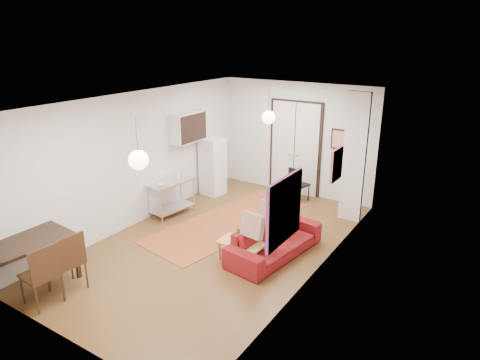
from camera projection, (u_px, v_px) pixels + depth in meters
The scene contains 27 objects.
floor at pixel (218, 243), 8.71m from camera, with size 7.00×7.00×0.00m, color brown.
ceiling at pixel (216, 100), 7.76m from camera, with size 4.20×7.00×0.02m, color white.
wall_back at pixel (296, 139), 11.02m from camera, with size 4.20×0.02×2.90m, color silver.
wall_front at pixel (58, 248), 5.44m from camera, with size 4.20×0.02×2.90m, color silver.
wall_left at pixel (139, 159), 9.30m from camera, with size 0.02×7.00×2.90m, color silver.
wall_right at pixel (319, 197), 7.16m from camera, with size 0.02×7.00×2.90m, color silver.
double_doors at pixel (295, 149), 11.06m from camera, with size 1.44×0.06×2.50m, color silver.
stub_partition at pixel (354, 159), 9.32m from camera, with size 0.50×0.10×2.90m, color silver.
wall_cabinet at pixel (188, 127), 10.25m from camera, with size 0.35×1.00×0.70m, color white.
painting_popart at pixel (284, 210), 6.11m from camera, with size 0.05×1.00×1.00m, color red.
painting_abstract at pixel (336, 165), 7.70m from camera, with size 0.05×0.50×0.60m, color beige.
poster_back at pixel (339, 139), 10.36m from camera, with size 0.40×0.03×0.50m, color red.
print_left at pixel (196, 121), 10.71m from camera, with size 0.03×0.44×0.54m, color olive.
pendant_back at pixel (268, 117), 9.56m from camera, with size 0.30×0.30×0.80m.
pendant_front at pixel (138, 160), 6.38m from camera, with size 0.30×0.30×0.80m.
kilim_rug at pixel (230, 221), 9.67m from camera, with size 1.55×4.12×0.01m, color #AB4D2A.
sofa at pixel (275, 240), 8.13m from camera, with size 0.83×2.11×0.62m, color maroon.
coffee_table at pixel (241, 244), 7.94m from camera, with size 0.85×0.47×0.38m.
potted_plant at pixel (246, 234), 7.81m from camera, with size 0.29×0.33×0.37m, color #396F32.
kitchen_counter at pixel (171, 194), 9.90m from camera, with size 0.67×1.13×0.82m.
bowl at pixel (162, 184), 9.56m from camera, with size 0.19×0.19×0.05m, color beige.
soap_bottle at pixel (178, 175), 9.98m from camera, with size 0.08×0.08×0.17m, color teal.
fridge at pixel (213, 167), 11.12m from camera, with size 0.53×0.53×1.49m, color white.
dining_table at pixel (21, 248), 6.92m from camera, with size 1.00×1.60×0.85m.
dining_chair_near at pixel (70, 254), 7.03m from camera, with size 0.54×0.73×1.05m.
dining_chair_far at pixel (45, 266), 6.67m from camera, with size 0.54×0.73×1.05m.
black_side_chair at pixel (301, 181), 10.77m from camera, with size 0.49×0.49×0.89m.
Camera 1 is at (4.58, -6.34, 4.06)m, focal length 32.00 mm.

